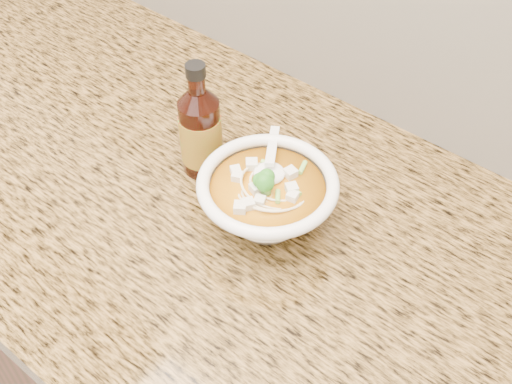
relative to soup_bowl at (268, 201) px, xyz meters
The scene contains 4 objects.
cabinet 0.53m from the soup_bowl, behind, with size 4.00×0.65×0.86m, color black.
counter_slab 0.15m from the soup_bowl, behind, with size 4.00×0.68×0.04m, color olive.
soup_bowl is the anchor object (origin of this frame).
hot_sauce_bottle 0.15m from the soup_bowl, 169.84° to the left, with size 0.07×0.07×0.19m.
Camera 1 is at (0.49, 1.22, 1.58)m, focal length 45.00 mm.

